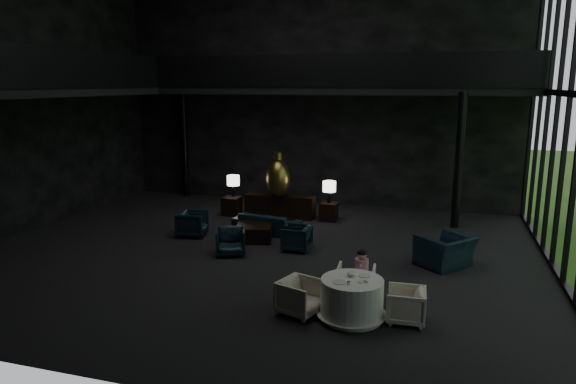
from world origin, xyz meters
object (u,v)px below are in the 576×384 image
(bronze_urn, at_px, (278,178))
(dining_table, at_px, (352,301))
(side_table_right, at_px, (329,212))
(console, at_px, (280,206))
(child, at_px, (362,264))
(sofa, at_px, (267,221))
(lounge_armchair_south, at_px, (231,241))
(window_armchair, at_px, (446,244))
(dining_chair_north, at_px, (356,282))
(table_lamp_left, at_px, (233,181))
(coffee_table, at_px, (254,232))
(lounge_armchair_east, at_px, (297,238))
(table_lamp_right, at_px, (329,187))
(dining_chair_west, at_px, (300,296))
(dining_chair_east, at_px, (406,306))
(side_table_left, at_px, (232,206))
(lounge_armchair_west, at_px, (192,222))

(bronze_urn, distance_m, dining_table, 7.34)
(side_table_right, bearing_deg, dining_table, -74.39)
(console, relative_size, child, 3.88)
(console, height_order, sofa, console)
(lounge_armchair_south, height_order, window_armchair, window_armchair)
(console, xyz_separation_m, dining_chair_north, (3.39, -5.77, 0.02))
(table_lamp_left, bearing_deg, coffee_table, -57.07)
(coffee_table, bearing_deg, side_table_right, 59.58)
(coffee_table, bearing_deg, lounge_armchair_east, -20.85)
(table_lamp_right, distance_m, dining_chair_west, 6.82)
(sofa, bearing_deg, side_table_right, -119.06)
(dining_chair_west, bearing_deg, lounge_armchair_east, 35.33)
(lounge_armchair_south, height_order, dining_chair_east, lounge_armchair_south)
(console, relative_size, lounge_armchair_south, 3.19)
(console, relative_size, dining_chair_east, 3.67)
(side_table_left, relative_size, side_table_right, 1.04)
(sofa, distance_m, dining_chair_west, 5.42)
(bronze_urn, relative_size, coffee_table, 1.47)
(coffee_table, height_order, dining_chair_west, dining_chair_west)
(side_table_right, height_order, dining_chair_west, dining_chair_west)
(bronze_urn, relative_size, dining_chair_east, 2.30)
(bronze_urn, xyz_separation_m, dining_chair_north, (3.39, -5.58, -0.95))
(dining_table, bearing_deg, lounge_armchair_east, 120.06)
(table_lamp_right, relative_size, dining_chair_east, 1.12)
(sofa, xyz_separation_m, window_armchair, (4.92, -1.46, 0.20))
(side_table_right, distance_m, table_lamp_right, 0.78)
(lounge_armchair_south, relative_size, coffee_table, 0.73)
(child, bearing_deg, dining_chair_north, 41.76)
(window_armchair, relative_size, coffee_table, 1.32)
(dining_chair_west, bearing_deg, table_lamp_right, 26.31)
(lounge_armchair_west, height_order, child, child)
(child, bearing_deg, console, -58.50)
(dining_chair_west, bearing_deg, bronze_urn, 39.74)
(child, bearing_deg, sofa, -49.57)
(coffee_table, distance_m, dining_chair_west, 4.78)
(coffee_table, bearing_deg, dining_chair_north, -43.90)
(lounge_armchair_east, relative_size, dining_chair_east, 1.06)
(side_table_left, bearing_deg, lounge_armchair_south, -67.60)
(lounge_armchair_south, relative_size, dining_chair_west, 1.04)
(table_lamp_right, distance_m, dining_chair_north, 6.12)
(bronze_urn, bearing_deg, dining_table, -61.66)
(bronze_urn, height_order, dining_chair_north, bronze_urn)
(sofa, height_order, coffee_table, sofa)
(lounge_armchair_east, bearing_deg, dining_chair_east, 41.72)
(side_table_left, relative_size, dining_table, 0.46)
(table_lamp_left, xyz_separation_m, dining_chair_north, (4.99, -5.77, -0.71))
(dining_chair_west, distance_m, child, 1.46)
(child, bearing_deg, lounge_armchair_west, -29.70)
(dining_table, xyz_separation_m, child, (0.03, 0.91, 0.41))
(side_table_left, distance_m, dining_table, 8.16)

